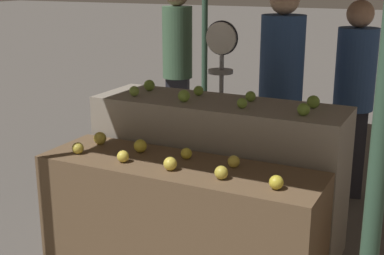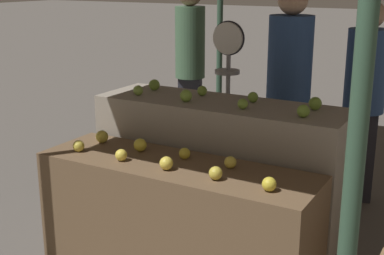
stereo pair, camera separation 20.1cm
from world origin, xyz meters
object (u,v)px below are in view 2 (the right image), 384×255
Objects in this scene: person_customer_left at (190,55)px; person_customer_right at (365,88)px; produce_scale at (228,75)px; person_vendor_at_scale at (289,81)px.

person_customer_left is 1.92m from person_customer_right.
produce_scale is 1.16m from person_customer_right.
person_customer_right is (0.53, 0.36, -0.07)m from person_vendor_at_scale.
person_customer_right is at bearing 151.91° from person_customer_left.
person_customer_left is (-0.95, 1.03, -0.04)m from produce_scale.
person_vendor_at_scale is 1.00× the size of person_customer_left.
person_customer_left is at bearing -40.74° from person_vendor_at_scale.
person_customer_left is 1.07× the size of person_customer_right.
person_customer_left is (-1.35, 0.73, 0.02)m from person_vendor_at_scale.
person_customer_right is at bearing -158.30° from person_vendor_at_scale.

